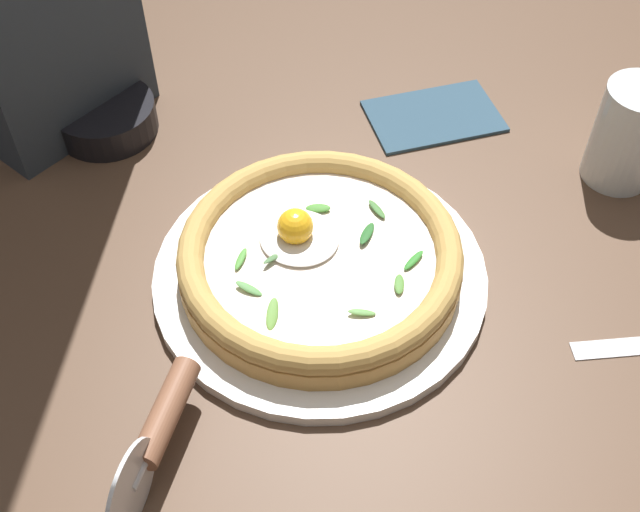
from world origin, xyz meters
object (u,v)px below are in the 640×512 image
object	(u,v)px
pizza_cutter	(157,433)
drinking_glass	(626,140)
side_bowl	(106,117)
folded_napkin	(434,115)
pizza	(320,256)

from	to	relation	value
pizza_cutter	drinking_glass	bearing A→B (deg)	63.44
side_bowl	drinking_glass	distance (m)	0.53
drinking_glass	folded_napkin	world-z (taller)	drinking_glass
pizza	pizza_cutter	world-z (taller)	pizza_cutter
pizza_cutter	drinking_glass	distance (m)	0.52
pizza	pizza_cutter	size ratio (longest dim) A/B	1.76
drinking_glass	pizza	bearing A→B (deg)	-128.62
pizza	folded_napkin	world-z (taller)	pizza
side_bowl	drinking_glass	world-z (taller)	drinking_glass
folded_napkin	pizza_cutter	bearing A→B (deg)	-94.46
pizza_cutter	drinking_glass	xyz separation A→B (m)	(0.23, 0.47, 0.01)
side_bowl	pizza_cutter	xyz separation A→B (m)	(0.27, -0.29, 0.02)
pizza	drinking_glass	bearing A→B (deg)	51.38
side_bowl	drinking_glass	bearing A→B (deg)	19.25
drinking_glass	folded_napkin	xyz separation A→B (m)	(-0.20, 0.00, -0.04)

